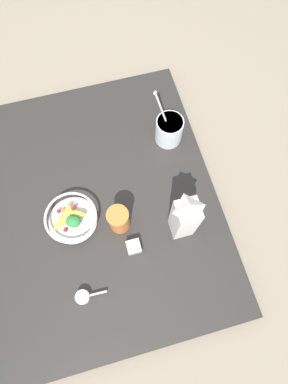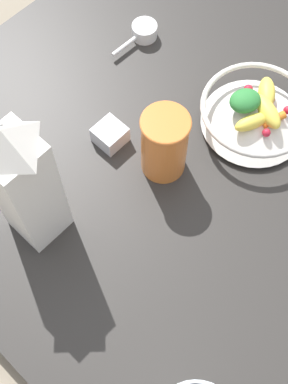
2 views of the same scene
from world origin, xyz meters
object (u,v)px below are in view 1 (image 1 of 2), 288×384
at_px(spice_jar, 134,247).
at_px(drinking_cup, 119,219).
at_px(fruit_bowl, 71,218).
at_px(milk_carton, 185,218).
at_px(yogurt_tub, 169,129).

bearing_deg(spice_jar, drinking_cup, 105.49).
distance_m(fruit_bowl, spice_jar, 0.26).
distance_m(fruit_bowl, drinking_cup, 0.19).
height_order(milk_carton, spice_jar, milk_carton).
bearing_deg(fruit_bowl, spice_jar, -39.15).
bearing_deg(drinking_cup, spice_jar, -74.51).
bearing_deg(fruit_bowl, yogurt_tub, 29.03).
xyz_separation_m(fruit_bowl, milk_carton, (0.39, -0.13, 0.11)).
distance_m(fruit_bowl, milk_carton, 0.43).
bearing_deg(drinking_cup, yogurt_tub, 47.75).
distance_m(milk_carton, drinking_cup, 0.24).
bearing_deg(spice_jar, fruit_bowl, 140.85).
relative_size(milk_carton, spice_jar, 5.68).
bearing_deg(drinking_cup, milk_carton, -18.38).
bearing_deg(fruit_bowl, drinking_cup, -19.67).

